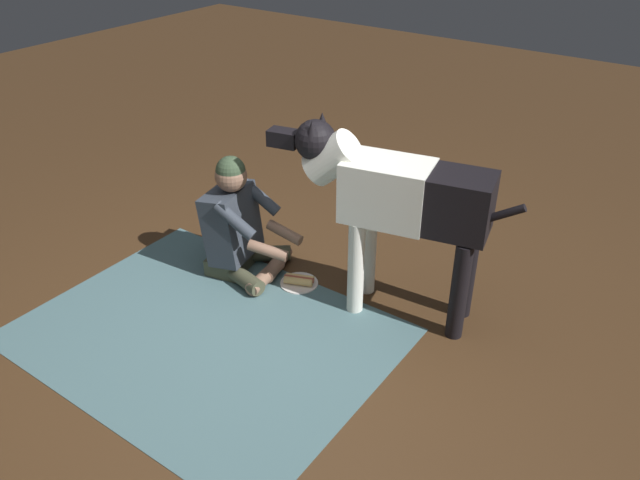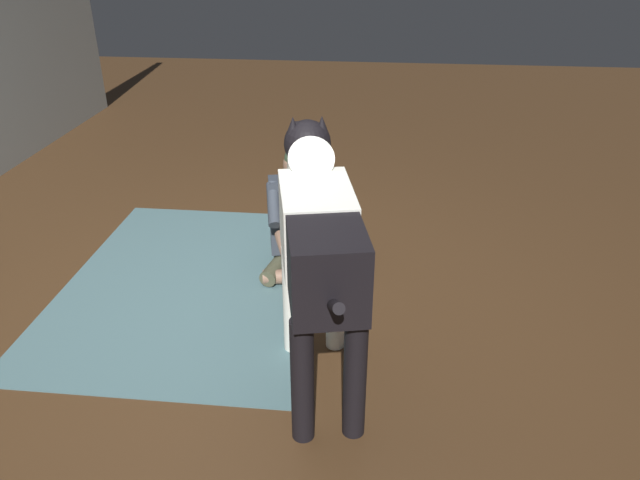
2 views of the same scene
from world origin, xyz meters
name	(u,v)px [view 1 (image 1 of 2)]	position (x,y,z in m)	size (l,w,h in m)	color
ground_plane	(275,327)	(0.00, 0.00, 0.00)	(14.86, 14.86, 0.00)	#442D19
area_rug	(206,334)	(0.29, 0.30, 0.00)	(2.15, 1.63, 0.01)	#4B6B70
person_sitting_on_floor	(238,226)	(0.59, -0.36, 0.35)	(0.67, 0.57, 0.85)	#494A34
large_dog	(396,199)	(-0.46, -0.59, 0.78)	(1.51, 0.50, 1.20)	white
hot_dog_on_plate	(299,281)	(0.16, -0.45, 0.02)	(0.26, 0.26, 0.06)	silver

